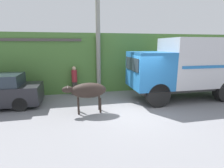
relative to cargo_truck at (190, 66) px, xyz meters
name	(u,v)px	position (x,y,z in m)	size (l,w,h in m)	color
ground_plane	(137,111)	(-3.48, -1.24, -1.86)	(60.00, 60.00, 0.00)	gray
hillside_embankment	(110,60)	(-3.48, 4.95, -0.01)	(32.00, 5.07, 3.71)	#4C7A38
building_backdrop	(45,65)	(-8.13, 3.67, -0.17)	(4.73, 2.70, 3.36)	#C6B793
cargo_truck	(190,66)	(0.00, 0.00, 0.00)	(6.38, 2.28, 3.36)	#2D2D2D
brown_cow	(88,91)	(-5.72, -0.91, -0.86)	(1.94, 0.68, 1.36)	#2D231E
pedestrian_on_hill	(74,79)	(-6.27, 2.13, -0.89)	(0.44, 0.44, 1.75)	#38332D
utility_pole	(98,38)	(-4.78, 2.22, 1.55)	(0.90, 0.26, 6.63)	gray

